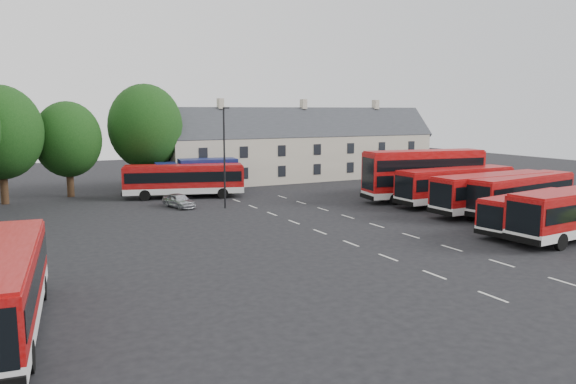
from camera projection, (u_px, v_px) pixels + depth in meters
name	position (u px, v px, depth m)	size (l,w,h in m)	color
ground	(335.00, 237.00, 38.62)	(140.00, 140.00, 0.00)	black
lane_markings	(349.00, 229.00, 41.51)	(5.15, 33.80, 0.01)	beige
terrace_houses	(303.00, 149.00, 70.80)	(35.70, 7.13, 10.06)	beige
bus_row_b	(530.00, 209.00, 40.01)	(10.04, 3.81, 2.77)	silver
bus_row_c	(520.00, 191.00, 46.45)	(12.22, 4.55, 3.38)	silver
bus_row_d	(494.00, 190.00, 47.08)	(12.13, 3.19, 3.40)	silver
bus_row_e	(455.00, 183.00, 51.54)	(12.11, 2.95, 3.42)	silver
bus_dd_south	(424.00, 172.00, 53.82)	(12.20, 4.52, 4.89)	silver
bus_dd_north	(414.00, 170.00, 58.98)	(10.87, 3.64, 4.37)	silver
bus_north	(184.00, 178.00, 55.88)	(12.00, 5.94, 3.32)	silver
box_truck	(198.00, 174.00, 58.53)	(8.64, 3.79, 3.65)	black
silver_car	(179.00, 200.00, 50.44)	(1.53, 3.79, 1.29)	#B5B7BE
lamppost	(225.00, 155.00, 49.52)	(0.62, 0.35, 8.97)	black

